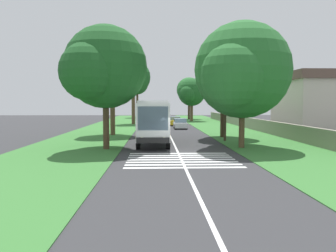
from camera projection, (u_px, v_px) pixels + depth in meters
The scene contains 21 objects.
ground at pixel (178, 152), 25.03m from camera, with size 160.00×160.00×0.00m, color #333335.
grass_verge_left at pixel (99, 134), 39.68m from camera, with size 120.00×8.00×0.04m, color #387533.
grass_verge_right at pixel (239, 133), 40.29m from camera, with size 120.00×8.00×0.04m, color #387533.
centre_line at pixel (169, 134), 39.99m from camera, with size 110.00×0.16×0.01m, color silver.
coach_bus at pixel (153, 119), 30.22m from camera, with size 11.16×2.62×3.73m.
zebra_crossing at pixel (181, 160), 21.50m from camera, with size 5.85×6.80×0.01m.
trailing_car_0 at pixel (180, 124), 48.07m from camera, with size 4.30×1.78×1.43m.
trailing_car_1 at pixel (175, 121), 55.33m from camera, with size 4.30×1.78×1.43m.
trailing_car_2 at pixel (155, 119), 63.90m from camera, with size 4.30×1.78×1.43m.
trailing_car_3 at pixel (155, 117), 73.86m from camera, with size 4.30×1.78×1.43m.
roadside_tree_left_0 at pixel (103, 69), 25.99m from camera, with size 7.72×6.31×9.41m.
roadside_tree_left_1 at pixel (110, 70), 37.59m from camera, with size 7.27×6.16×10.38m.
roadside_tree_left_2 at pixel (137, 84), 85.23m from camera, with size 6.71×5.44×11.18m.
roadside_tree_left_3 at pixel (132, 78), 57.92m from camera, with size 7.01×5.85×10.87m.
roadside_tree_right_0 at pixel (191, 93), 67.88m from camera, with size 6.56×5.52×8.51m.
roadside_tree_right_1 at pixel (222, 66), 35.20m from camera, with size 7.45×5.94×10.48m.
roadside_tree_right_2 at pixel (188, 91), 76.32m from camera, with size 7.00×5.51×9.30m.
roadside_tree_right_3 at pixel (240, 73), 26.95m from camera, with size 9.24×7.57×9.87m.
utility_pole at pixel (225, 99), 31.81m from camera, with size 0.24×1.40×7.51m.
roadside_wall at pixel (255, 124), 45.36m from camera, with size 70.00×0.40×1.49m, color gray.
roadside_building at pixel (315, 101), 44.17m from camera, with size 11.38×8.43×7.45m.
Camera 1 is at (-24.81, 1.64, 3.52)m, focal length 36.65 mm.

